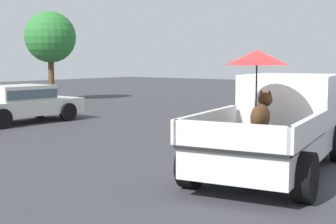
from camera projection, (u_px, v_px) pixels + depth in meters
The scene contains 4 objects.
ground_plane at pixel (273, 173), 9.58m from camera, with size 80.00×80.00×0.00m, color #38383D.
pickup_truck_main at pixel (280, 121), 9.90m from camera, with size 5.30×2.96×2.40m.
parked_sedan_near at pixel (21, 102), 17.17m from camera, with size 4.34×2.06×1.33m.
tree_by_lot at pixel (50, 38), 26.72m from camera, with size 2.80×2.80×4.88m.
Camera 1 is at (-8.72, -4.09, 2.21)m, focal length 51.94 mm.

